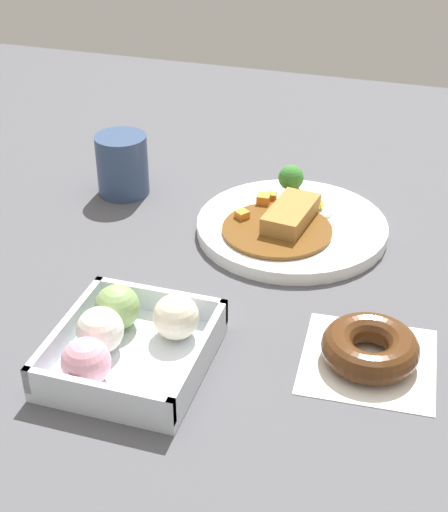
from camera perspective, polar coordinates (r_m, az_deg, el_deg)
ground_plane at (r=0.98m, az=-0.47°, el=-1.34°), size 1.60×1.60×0.00m
curry_plate at (r=1.07m, az=4.98°, el=2.37°), size 0.26×0.26×0.07m
donut_box at (r=0.83m, az=-7.32°, el=-6.28°), size 0.18×0.16×0.06m
chocolate_ring_donut at (r=0.84m, az=10.82°, el=-6.80°), size 0.15×0.15×0.04m
coffee_mug at (r=1.17m, az=-7.59°, el=6.75°), size 0.08×0.08×0.09m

